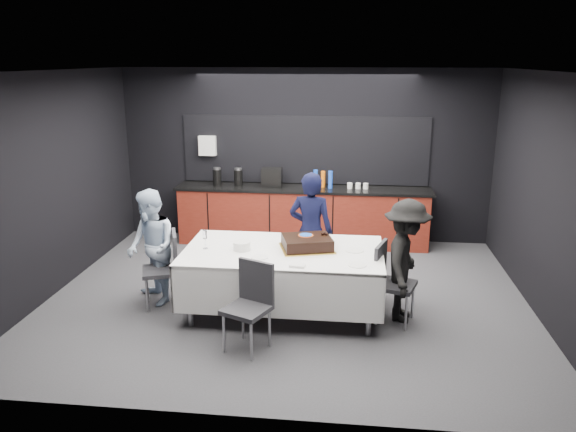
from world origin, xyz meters
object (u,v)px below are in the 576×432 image
Objects in this scene: person_center at (311,232)px; person_right at (406,261)px; cake_assembly at (307,243)px; plate_stack at (242,246)px; champagne_flute at (205,236)px; person_left at (151,247)px; chair_near at (251,299)px; chair_right at (389,277)px; party_table at (283,261)px; chair_left at (166,264)px.

person_center is 1.10× the size of person_right.
cake_assembly is 0.77m from plate_stack.
person_left is (-0.72, 0.15, -0.22)m from champagne_flute.
champagne_flute reaches higher than chair_near.
person_left is at bearing 172.92° from plate_stack.
chair_near is (-1.46, -0.78, 0.00)m from chair_right.
party_table is at bearing 78.05° from person_center.
party_table is 0.52m from plate_stack.
party_table is 1.62× the size of person_left.
chair_left is (-1.43, 0.02, -0.11)m from party_table.
party_table is 1.64m from person_left.
chair_right is 0.65× the size of person_left.
plate_stack is at bearing 178.29° from chair_right.
party_table is 2.51× the size of chair_near.
chair_near is at bearing 16.21° from person_left.
chair_near reaches higher than party_table.
champagne_flute reaches higher than plate_stack.
chair_right is at bearing -10.10° from cake_assembly.
cake_assembly is 3.15× the size of champagne_flute.
chair_right reaches higher than party_table.
chair_near is at bearing -50.34° from champagne_flute.
chair_near is (1.20, -0.91, 0.00)m from chair_left.
cake_assembly is 1.91m from person_left.
champagne_flute is at bearing -9.31° from chair_left.
party_table is 0.35m from cake_assembly.
plate_stack is 0.22× the size of chair_near.
plate_stack is 0.45m from champagne_flute.
cake_assembly is 1.12m from chair_near.
party_table is 0.92m from chair_near.
person_left is at bearing 27.01° from person_center.
plate_stack is 1.90m from person_right.
chair_right is 0.27m from person_right.
person_left reaches higher than chair_near.
person_center is at bearing 72.68° from chair_near.
champagne_flute is 0.77m from person_left.
person_center is at bearing 67.34° from person_right.
chair_right is (2.66, -0.13, 0.00)m from chair_left.
person_center reaches higher than plate_stack.
person_center is (0.75, 0.77, -0.05)m from plate_stack.
cake_assembly is at bearing 169.90° from chair_right.
cake_assembly is at bearing 99.05° from person_center.
person_right is (1.14, -0.10, -0.14)m from cake_assembly.
plate_stack is 1.17m from person_left.
person_right is (1.41, -0.04, 0.07)m from party_table.
chair_near is (0.25, -0.83, -0.30)m from plate_stack.
chair_right is at bearing -1.20° from champagne_flute.
cake_assembly is at bearing 1.37° from chair_left.
person_center reaches higher than person_left.
person_left is (-2.87, 0.19, 0.18)m from chair_right.
chair_near is 1.70m from person_center.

